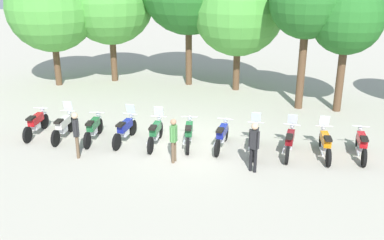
% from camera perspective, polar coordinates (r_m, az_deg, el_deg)
% --- Properties ---
extents(ground_plane, '(80.00, 80.00, 0.00)m').
position_cam_1_polar(ground_plane, '(16.95, -0.46, -3.42)').
color(ground_plane, '#ADA899').
extents(motorcycle_0, '(0.63, 2.18, 0.99)m').
position_cam_1_polar(motorcycle_0, '(18.94, -19.55, -0.41)').
color(motorcycle_0, black).
rests_on(motorcycle_0, ground_plane).
extents(motorcycle_1, '(0.62, 2.18, 1.37)m').
position_cam_1_polar(motorcycle_1, '(18.26, -16.32, -0.75)').
color(motorcycle_1, black).
rests_on(motorcycle_1, ground_plane).
extents(motorcycle_2, '(0.65, 2.17, 0.99)m').
position_cam_1_polar(motorcycle_2, '(17.75, -12.66, -1.06)').
color(motorcycle_2, black).
rests_on(motorcycle_2, ground_plane).
extents(motorcycle_3, '(0.62, 2.19, 1.37)m').
position_cam_1_polar(motorcycle_3, '(17.38, -8.66, -1.20)').
color(motorcycle_3, black).
rests_on(motorcycle_3, ground_plane).
extents(motorcycle_4, '(0.62, 2.19, 1.37)m').
position_cam_1_polar(motorcycle_4, '(16.96, -4.76, -1.59)').
color(motorcycle_4, black).
rests_on(motorcycle_4, ground_plane).
extents(motorcycle_5, '(0.74, 2.16, 0.99)m').
position_cam_1_polar(motorcycle_5, '(16.84, -0.41, -1.72)').
color(motorcycle_5, black).
rests_on(motorcycle_5, ground_plane).
extents(motorcycle_6, '(0.62, 2.19, 0.99)m').
position_cam_1_polar(motorcycle_6, '(16.68, 3.89, -2.00)').
color(motorcycle_6, black).
rests_on(motorcycle_6, ground_plane).
extents(motorcycle_7, '(0.62, 2.19, 1.37)m').
position_cam_1_polar(motorcycle_7, '(16.43, 8.12, -2.46)').
color(motorcycle_7, black).
rests_on(motorcycle_7, ground_plane).
extents(motorcycle_8, '(0.62, 2.19, 1.37)m').
position_cam_1_polar(motorcycle_8, '(16.46, 12.53, -2.71)').
color(motorcycle_8, black).
rests_on(motorcycle_8, ground_plane).
extents(motorcycle_9, '(0.62, 2.18, 1.37)m').
position_cam_1_polar(motorcycle_9, '(16.61, 16.87, -2.90)').
color(motorcycle_9, black).
rests_on(motorcycle_9, ground_plane).
extents(motorcycle_10, '(0.62, 2.19, 0.99)m').
position_cam_1_polar(motorcycle_10, '(17.01, 21.09, -2.92)').
color(motorcycle_10, black).
rests_on(motorcycle_10, ground_plane).
extents(person_0, '(0.23, 0.41, 1.62)m').
position_cam_1_polar(person_0, '(15.32, -2.40, -2.27)').
color(person_0, brown).
rests_on(person_0, ground_plane).
extents(person_1, '(0.40, 0.30, 1.75)m').
position_cam_1_polar(person_1, '(14.73, 8.03, -3.01)').
color(person_1, black).
rests_on(person_1, ground_plane).
extents(person_2, '(0.30, 0.39, 1.71)m').
position_cam_1_polar(person_2, '(16.19, -14.78, -1.44)').
color(person_2, brown).
rests_on(person_2, ground_plane).
extents(tree_0, '(4.82, 4.82, 6.75)m').
position_cam_1_polar(tree_0, '(25.65, -17.79, 13.74)').
color(tree_0, brown).
rests_on(tree_0, ground_plane).
extents(tree_1, '(4.91, 4.91, 7.07)m').
position_cam_1_polar(tree_1, '(25.81, -10.57, 14.98)').
color(tree_1, brown).
rests_on(tree_1, ground_plane).
extents(tree_3, '(4.80, 4.80, 6.71)m').
position_cam_1_polar(tree_3, '(23.65, 6.04, 14.01)').
color(tree_3, brown).
rests_on(tree_3, ground_plane).
extents(tree_4, '(3.41, 3.41, 6.73)m').
position_cam_1_polar(tree_4, '(20.91, 14.72, 14.61)').
color(tree_4, brown).
rests_on(tree_4, ground_plane).
extents(tree_5, '(3.23, 3.23, 5.93)m').
position_cam_1_polar(tree_5, '(21.08, 19.46, 12.24)').
color(tree_5, brown).
rests_on(tree_5, ground_plane).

